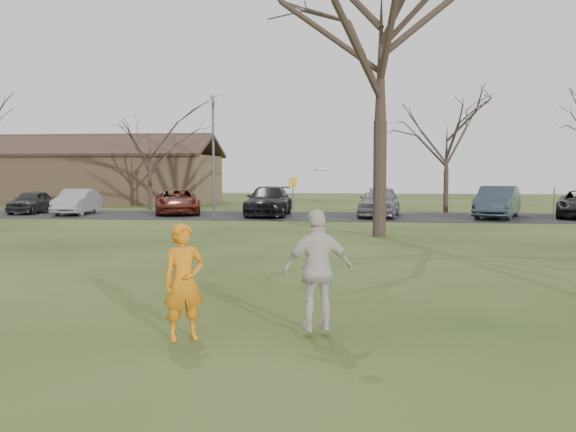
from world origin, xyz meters
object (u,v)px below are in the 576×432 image
at_px(car_1, 77,202).
at_px(big_tree, 381,43).
at_px(car_2, 177,201).
at_px(catching_play, 318,270).
at_px(car_3, 269,201).
at_px(car_4, 379,201).
at_px(building, 80,177).
at_px(lamp_post, 213,139).
at_px(player_defender, 184,282).
at_px(car_5, 497,202).
at_px(car_0, 32,202).

height_order(car_1, big_tree, big_tree).
bearing_deg(car_2, catching_play, -87.09).
height_order(car_2, car_3, car_3).
bearing_deg(car_4, big_tree, -84.43).
distance_m(car_3, big_tree, 12.88).
relative_size(building, lamp_post, 3.29).
bearing_deg(car_3, player_defender, -85.77).
bearing_deg(car_5, car_2, -164.21).
distance_m(car_1, car_4, 16.20).
bearing_deg(building, big_tree, -46.27).
bearing_deg(car_2, car_1, 170.54).
bearing_deg(car_0, car_4, -4.44).
height_order(car_3, big_tree, big_tree).
bearing_deg(car_2, car_3, -24.55).
bearing_deg(car_0, car_2, -1.38).
bearing_deg(car_0, car_5, -4.47).
bearing_deg(car_3, car_0, 176.81).
distance_m(player_defender, big_tree, 16.64).
xyz_separation_m(car_2, car_4, (10.87, -0.69, 0.10)).
bearing_deg(car_5, big_tree, -103.36).
xyz_separation_m(catching_play, lamp_post, (-6.91, 22.27, 2.99)).
bearing_deg(building, catching_play, -61.03).
xyz_separation_m(player_defender, car_3, (-2.63, 24.96, -0.03)).
height_order(car_0, car_1, car_1).
relative_size(car_5, catching_play, 2.05).
bearing_deg(car_4, building, 155.36).
bearing_deg(car_3, building, 139.38).
height_order(car_4, lamp_post, lamp_post).
distance_m(player_defender, car_4, 25.05).
relative_size(car_4, building, 0.23).
bearing_deg(car_3, car_5, -3.01).
xyz_separation_m(player_defender, car_0, (-15.97, 25.29, -0.16)).
bearing_deg(lamp_post, car_3, 43.81).
distance_m(car_3, building, 21.08).
distance_m(player_defender, lamp_post, 23.42).
relative_size(player_defender, car_4, 0.36).
relative_size(car_1, car_4, 0.89).
bearing_deg(player_defender, big_tree, 48.58).
distance_m(car_2, lamp_post, 5.12).
xyz_separation_m(car_0, car_1, (2.89, -0.55, 0.05)).
xyz_separation_m(player_defender, lamp_post, (-5.02, 22.67, 3.13)).
bearing_deg(car_0, big_tree, -31.26).
distance_m(catching_play, building, 43.18).
bearing_deg(catching_play, big_tree, 85.78).
bearing_deg(player_defender, catching_play, -18.36).
bearing_deg(car_1, car_5, -5.09).
bearing_deg(player_defender, car_2, 76.57).
distance_m(car_0, building, 13.29).
xyz_separation_m(car_4, lamp_post, (-8.14, -2.19, 3.13)).
height_order(car_4, catching_play, catching_play).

